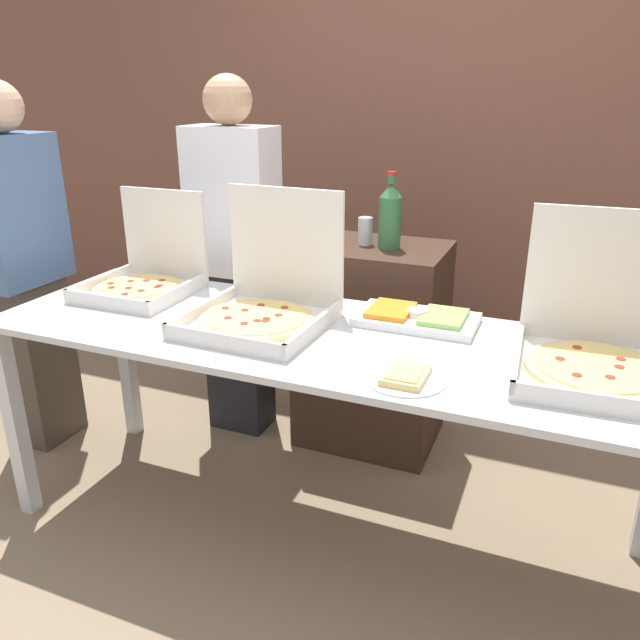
# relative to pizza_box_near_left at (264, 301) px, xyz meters

# --- Properties ---
(ground_plane) EXTENTS (16.00, 16.00, 0.00)m
(ground_plane) POSITION_rel_pizza_box_near_left_xyz_m (0.23, -0.03, -0.92)
(ground_plane) COLOR #847056
(brick_wall_behind) EXTENTS (10.00, 0.06, 2.80)m
(brick_wall_behind) POSITION_rel_pizza_box_near_left_xyz_m (0.23, 1.67, 0.48)
(brick_wall_behind) COLOR brown
(brick_wall_behind) RESTS_ON ground_plane
(buffet_table) EXTENTS (2.40, 0.77, 0.84)m
(buffet_table) POSITION_rel_pizza_box_near_left_xyz_m (0.23, -0.03, -0.18)
(buffet_table) COLOR silver
(buffet_table) RESTS_ON ground_plane
(pizza_box_near_left) EXTENTS (0.47, 0.49, 0.46)m
(pizza_box_near_left) POSITION_rel_pizza_box_near_left_xyz_m (0.00, 0.00, 0.00)
(pizza_box_near_left) COLOR silver
(pizza_box_near_left) RESTS_ON buffet_table
(pizza_box_near_right) EXTENTS (0.49, 0.50, 0.46)m
(pizza_box_near_right) POSITION_rel_pizza_box_near_left_xyz_m (1.11, 0.01, 0.00)
(pizza_box_near_right) COLOR silver
(pizza_box_near_right) RESTS_ON buffet_table
(pizza_box_far_left) EXTENTS (0.41, 0.42, 0.40)m
(pizza_box_far_left) POSITION_rel_pizza_box_near_left_xyz_m (-0.62, 0.13, -0.01)
(pizza_box_far_left) COLOR silver
(pizza_box_far_left) RESTS_ON buffet_table
(paper_plate_front_left) EXTENTS (0.24, 0.24, 0.03)m
(paper_plate_front_left) POSITION_rel_pizza_box_near_left_xyz_m (0.60, -0.27, -0.07)
(paper_plate_front_left) COLOR white
(paper_plate_front_left) RESTS_ON buffet_table
(veggie_tray) EXTENTS (0.43, 0.25, 0.05)m
(veggie_tray) POSITION_rel_pizza_box_near_left_xyz_m (0.51, 0.20, -0.06)
(veggie_tray) COLOR white
(veggie_tray) RESTS_ON buffet_table
(sideboard_podium) EXTENTS (0.64, 0.48, 0.97)m
(sideboard_podium) POSITION_rel_pizza_box_near_left_xyz_m (0.18, 0.73, -0.43)
(sideboard_podium) COLOR #382319
(sideboard_podium) RESTS_ON ground_plane
(soda_bottle) EXTENTS (0.10, 0.10, 0.33)m
(soda_bottle) POSITION_rel_pizza_box_near_left_xyz_m (0.25, 0.71, 0.20)
(soda_bottle) COLOR #2D6638
(soda_bottle) RESTS_ON sideboard_podium
(soda_can_silver) EXTENTS (0.07, 0.07, 0.12)m
(soda_can_silver) POSITION_rel_pizza_box_near_left_xyz_m (0.14, 0.73, 0.12)
(soda_can_silver) COLOR silver
(soda_can_silver) RESTS_ON sideboard_podium
(soda_can_colored) EXTENTS (0.07, 0.07, 0.12)m
(soda_can_colored) POSITION_rel_pizza_box_near_left_xyz_m (0.18, 0.91, 0.12)
(soda_can_colored) COLOR #334CB2
(soda_can_colored) RESTS_ON sideboard_podium
(person_guest_cap) EXTENTS (0.40, 0.22, 1.69)m
(person_guest_cap) POSITION_rel_pizza_box_near_left_xyz_m (-0.46, 0.59, -0.03)
(person_guest_cap) COLOR black
(person_guest_cap) RESTS_ON ground_plane
(person_guest_plaid) EXTENTS (0.22, 0.40, 1.67)m
(person_guest_plaid) POSITION_rel_pizza_box_near_left_xyz_m (-1.28, 0.12, -0.04)
(person_guest_plaid) COLOR #473D33
(person_guest_plaid) RESTS_ON ground_plane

